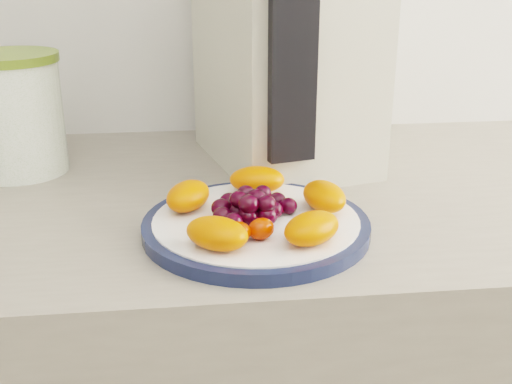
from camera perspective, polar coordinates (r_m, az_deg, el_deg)
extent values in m
cylinder|color=#151E3D|center=(0.74, 0.00, -3.07)|extent=(0.26, 0.26, 0.01)
cylinder|color=white|center=(0.74, 0.00, -3.00)|extent=(0.24, 0.24, 0.02)
cylinder|color=#447021|center=(0.98, -20.59, 6.17)|extent=(0.16, 0.16, 0.16)
cylinder|color=olive|center=(0.96, -21.25, 11.10)|extent=(0.17, 0.17, 0.01)
cube|color=#BCB8A3|center=(0.95, 2.55, 13.02)|extent=(0.26, 0.32, 0.35)
cube|color=black|center=(0.80, 3.25, 11.82)|extent=(0.06, 0.03, 0.26)
ellipsoid|color=#E34900|center=(0.76, 6.09, -0.37)|extent=(0.06, 0.08, 0.03)
ellipsoid|color=#E34900|center=(0.81, 0.10, 1.10)|extent=(0.07, 0.05, 0.03)
ellipsoid|color=#E34900|center=(0.76, -6.05, -0.34)|extent=(0.07, 0.08, 0.03)
ellipsoid|color=#E34900|center=(0.66, -3.49, -3.69)|extent=(0.08, 0.08, 0.03)
ellipsoid|color=#E34900|center=(0.67, 4.98, -3.22)|extent=(0.08, 0.08, 0.03)
ellipsoid|color=black|center=(0.73, 0.00, -1.67)|extent=(0.02, 0.02, 0.02)
ellipsoid|color=black|center=(0.73, 1.61, -1.62)|extent=(0.02, 0.02, 0.02)
ellipsoid|color=black|center=(0.75, 0.63, -1.11)|extent=(0.02, 0.02, 0.02)
ellipsoid|color=black|center=(0.75, -0.95, -1.20)|extent=(0.02, 0.02, 0.02)
ellipsoid|color=black|center=(0.73, -1.62, -1.78)|extent=(0.02, 0.02, 0.02)
ellipsoid|color=black|center=(0.71, -0.66, -2.21)|extent=(0.02, 0.02, 0.02)
ellipsoid|color=black|center=(0.72, 0.99, -2.12)|extent=(0.02, 0.02, 0.02)
ellipsoid|color=black|center=(0.75, 2.89, -1.25)|extent=(0.02, 0.02, 0.02)
ellipsoid|color=black|center=(0.76, 1.89, -0.76)|extent=(0.02, 0.02, 0.02)
ellipsoid|color=black|center=(0.77, 0.44, -0.46)|extent=(0.02, 0.02, 0.02)
ellipsoid|color=black|center=(0.77, -1.11, -0.53)|extent=(0.02, 0.02, 0.02)
ellipsoid|color=black|center=(0.75, -2.40, -0.88)|extent=(0.02, 0.02, 0.02)
ellipsoid|color=black|center=(0.74, -3.11, -1.43)|extent=(0.02, 0.02, 0.02)
ellipsoid|color=black|center=(0.72, -3.00, -2.13)|extent=(0.02, 0.02, 0.02)
ellipsoid|color=black|center=(0.70, -2.05, -2.67)|extent=(0.02, 0.02, 0.02)
ellipsoid|color=black|center=(0.73, 0.00, -0.57)|extent=(0.02, 0.02, 0.02)
ellipsoid|color=black|center=(0.74, 0.60, -0.09)|extent=(0.02, 0.02, 0.02)
ellipsoid|color=black|center=(0.74, -0.91, -0.14)|extent=(0.02, 0.02, 0.02)
ellipsoid|color=black|center=(0.72, -1.55, -0.66)|extent=(0.02, 0.02, 0.02)
ellipsoid|color=black|center=(0.71, -0.63, -1.11)|extent=(0.02, 0.02, 0.02)
ellipsoid|color=black|center=(0.71, 0.94, -1.06)|extent=(0.02, 0.02, 0.02)
ellipsoid|color=#C22200|center=(0.67, -1.70, -3.60)|extent=(0.03, 0.03, 0.02)
ellipsoid|color=#C22200|center=(0.68, 0.45, -3.29)|extent=(0.04, 0.04, 0.02)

